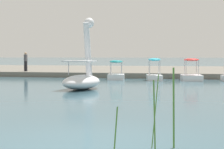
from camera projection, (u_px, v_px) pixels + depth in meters
name	position (u px, v px, depth m)	size (l,w,h in m)	color
ground_plane	(88.00, 141.00, 8.04)	(637.96, 637.96, 0.00)	#385966
shore_bank_far	(174.00, 71.00, 39.94)	(123.25, 21.31, 0.41)	#6B665B
swan_boat	(82.00, 77.00, 20.54)	(1.93, 3.37, 3.90)	white
pedal_boat_red	(191.00, 74.00, 27.78)	(1.69, 2.53, 1.59)	white
pedal_boat_cyan	(154.00, 74.00, 27.96)	(1.41, 2.21, 1.60)	white
pedal_boat_teal	(116.00, 74.00, 28.85)	(1.48, 2.04, 1.44)	white
person_on_path	(26.00, 61.00, 33.51)	(0.25, 0.26, 1.68)	black
reed_clump_foreground	(217.00, 121.00, 6.85)	(3.61, 1.20, 1.56)	#4C7F33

